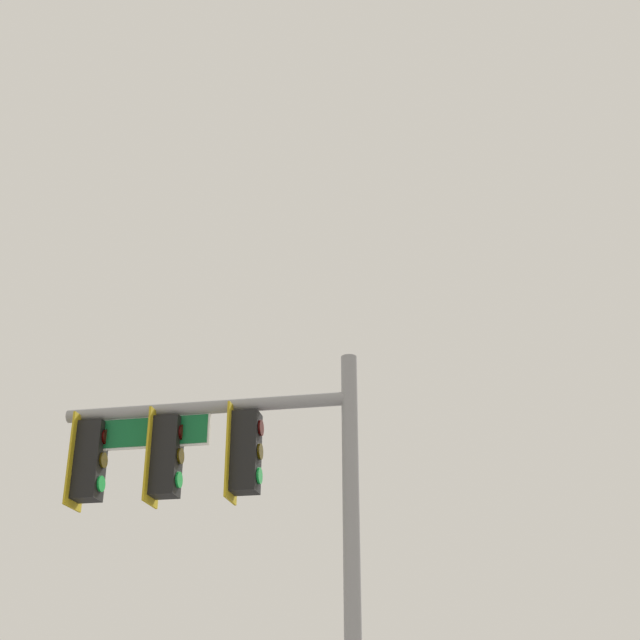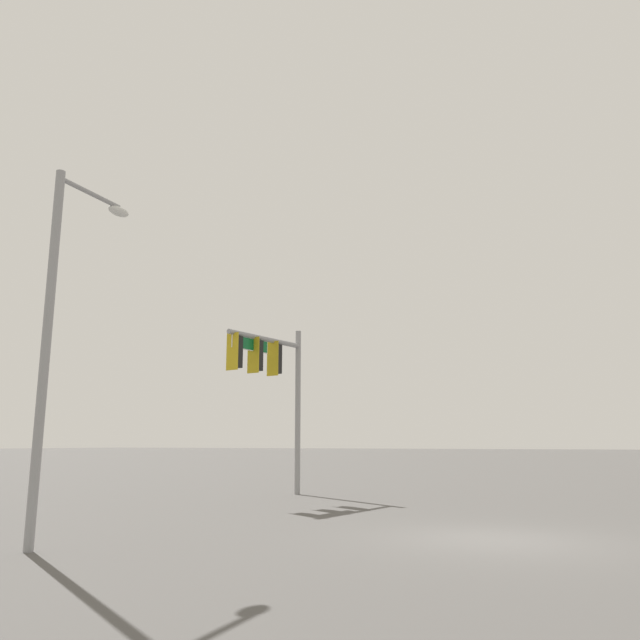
{
  "view_description": "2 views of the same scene",
  "coord_description": "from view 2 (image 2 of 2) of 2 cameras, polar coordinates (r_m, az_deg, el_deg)",
  "views": [
    {
      "loc": [
        -8.38,
        2.41,
        1.61
      ],
      "look_at": [
        -7.8,
        -10.57,
        7.63
      ],
      "focal_mm": 50.0,
      "sensor_mm": 36.0,
      "label": 1
    },
    {
      "loc": [
        13.31,
        2.53,
        1.91
      ],
      "look_at": [
        -7.62,
        -7.61,
        6.51
      ],
      "focal_mm": 35.0,
      "sensor_mm": 36.0,
      "label": 2
    }
  ],
  "objects": [
    {
      "name": "street_lamp",
      "position": [
        13.15,
        -22.85,
        -0.21
      ],
      "size": [
        2.06,
        0.3,
        7.26
      ],
      "color": "gray",
      "rests_on": "ground_plane"
    },
    {
      "name": "signal_pole_near",
      "position": [
        23.23,
        -4.49,
        -4.65
      ],
      "size": [
        4.13,
        0.92,
        6.28
      ],
      "color": "gray",
      "rests_on": "ground_plane"
    },
    {
      "name": "ground_plane",
      "position": [
        13.68,
        15.78,
        -18.8
      ],
      "size": [
        400.0,
        400.0,
        0.0
      ],
      "primitive_type": "plane",
      "color": "#514F4C"
    }
  ]
}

